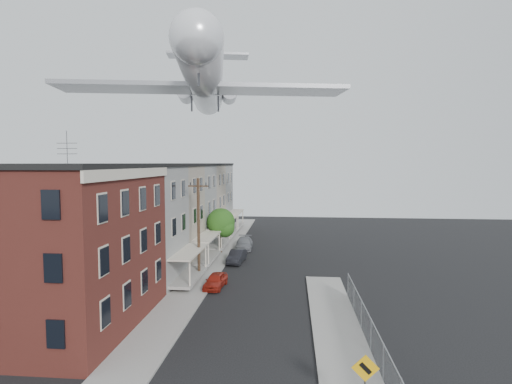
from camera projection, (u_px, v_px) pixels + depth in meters
sidewalk_left at (213, 261)px, 41.76m from camera, size 3.00×62.00×0.12m
sidewalk_right at (341, 342)px, 22.89m from camera, size 3.00×26.00×0.12m
curb_left at (227, 261)px, 41.62m from camera, size 0.15×62.00×0.14m
curb_right at (315, 341)px, 23.02m from camera, size 0.15×26.00×0.14m
corner_building at (58, 245)px, 25.09m from camera, size 10.31×12.30×12.15m
row_house_a at (122, 223)px, 34.52m from camera, size 11.98×7.00×10.30m
row_house_b at (151, 213)px, 41.47m from camera, size 11.98×7.00×10.30m
row_house_c at (171, 206)px, 48.43m from camera, size 11.98×7.00×10.30m
row_house_d at (186, 201)px, 55.38m from camera, size 11.98×7.00×10.30m
row_house_e at (198, 196)px, 62.33m from camera, size 11.98×7.00×10.30m
chainlink_fence at (371, 335)px, 21.69m from camera, size 0.06×18.06×1.90m
warning_sign at (365, 377)px, 15.77m from camera, size 1.10×0.11×2.80m
utility_pole at (199, 227)px, 35.47m from camera, size 1.80×0.26×9.00m
street_tree at (222, 224)px, 45.39m from camera, size 3.22×3.20×5.20m
car_near at (216, 281)px, 33.03m from camera, size 1.75×3.68×1.21m
car_mid at (237, 256)px, 41.41m from camera, size 1.77×4.13×1.32m
car_far at (244, 243)px, 47.91m from camera, size 2.18×4.83×1.37m
airplane at (205, 81)px, 39.35m from camera, size 26.88×30.71×8.83m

